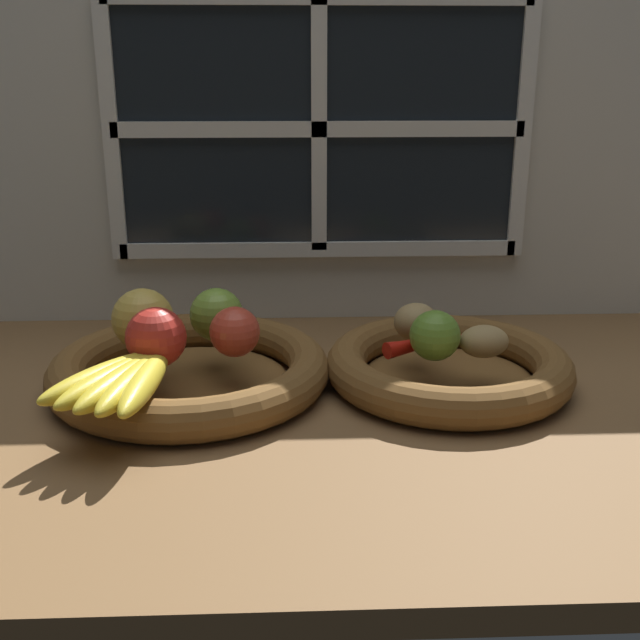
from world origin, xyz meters
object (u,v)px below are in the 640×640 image
fruit_bowl_left (190,371)px  chili_pepper (431,342)px  fruit_bowl_right (448,367)px  lime_near (435,336)px  potato_small (484,341)px  apple_golden_left (143,319)px  apple_red_right (235,332)px  potato_oblong (416,322)px  banana_bunch_front (125,379)px  apple_green_back (217,315)px  apple_red_front (156,337)px

fruit_bowl_left → chili_pepper: bearing=-1.3°
fruit_bowl_right → lime_near: size_ratio=5.10×
fruit_bowl_left → potato_small: potato_small is taller
apple_golden_left → potato_small: size_ratio=1.26×
apple_red_right → lime_near: (25.01, -2.37, -0.02)cm
potato_oblong → apple_golden_left: bearing=-177.2°
potato_small → chili_pepper: bearing=155.3°
apple_red_right → potato_small: 31.49cm
apple_golden_left → apple_red_right: (12.05, -3.30, -0.78)cm
fruit_bowl_left → banana_bunch_front: size_ratio=1.85×
apple_green_back → lime_near: size_ratio=1.12×
apple_red_front → chili_pepper: 34.99cm
apple_red_right → apple_green_back: size_ratio=0.90×
fruit_bowl_left → potato_oblong: (30.05, 3.11, 5.30)cm
chili_pepper → apple_green_back: bearing=143.0°
potato_small → apple_red_front: bearing=-177.8°
apple_red_right → apple_red_front: 9.86cm
potato_oblong → chili_pepper: potato_oblong is taller
apple_green_back → potato_small: bearing=-12.6°
fruit_bowl_right → apple_red_right: apple_red_right is taller
fruit_bowl_right → apple_golden_left: size_ratio=4.07×
banana_bunch_front → chili_pepper: (36.97, 12.10, -0.46)cm
apple_red_front → chili_pepper: (34.62, 4.38, -2.63)cm
apple_red_front → lime_near: 34.34cm
fruit_bowl_right → apple_green_back: apple_green_back is taller
potato_small → lime_near: lime_near is taller
fruit_bowl_right → chili_pepper: chili_pepper is taller
potato_oblong → fruit_bowl_right: bearing=-37.9°
chili_pepper → apple_red_front: bearing=160.0°
apple_green_back → chili_pepper: (28.09, -4.85, -2.48)cm
apple_golden_left → banana_bunch_front: size_ratio=0.40×
apple_red_right → banana_bunch_front: (-11.68, -10.89, -1.65)cm
lime_near → chili_pepper: size_ratio=0.46×
apple_red_right → chili_pepper: bearing=2.7°
fruit_bowl_left → potato_oblong: bearing=5.9°
fruit_bowl_left → apple_red_front: size_ratio=4.90×
apple_golden_left → potato_oblong: apple_golden_left is taller
fruit_bowl_right → potato_oblong: (-4.00, 3.11, 5.29)cm
banana_bunch_front → lime_near: size_ratio=3.09×
apple_golden_left → apple_red_front: bearing=-67.2°
apple_golden_left → chili_pepper: (37.34, -2.09, -2.90)cm
apple_red_right → chili_pepper: apple_red_right is taller
apple_red_right → potato_oblong: apple_red_right is taller
banana_bunch_front → chili_pepper: size_ratio=1.42×
fruit_bowl_left → apple_red_front: (-3.15, -5.11, 6.50)cm
fruit_bowl_right → apple_green_back: 31.60cm
apple_red_front → apple_green_back: 11.31cm
potato_small → lime_near: (-6.42, -0.75, 1.14)cm
potato_oblong → potato_small: size_ratio=0.95×
apple_green_back → banana_bunch_front: bearing=-117.6°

